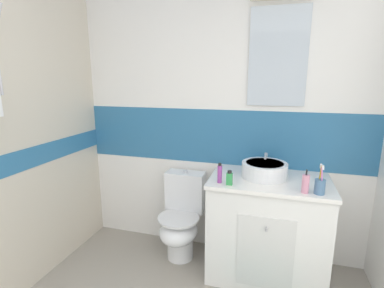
{
  "coord_description": "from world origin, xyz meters",
  "views": [
    {
      "loc": [
        0.48,
        -0.13,
        1.62
      ],
      "look_at": [
        -0.1,
        1.87,
        1.15
      ],
      "focal_mm": 26.85,
      "sensor_mm": 36.0,
      "label": 1
    }
  ],
  "objects_px": {
    "sink_basin": "(264,169)",
    "soap_dispenser": "(306,184)",
    "perfume_flask_small": "(229,178)",
    "toothpaste_tube_upright": "(220,174)",
    "toothbrush_cup": "(320,186)",
    "toilet": "(181,219)"
  },
  "relations": [
    {
      "from": "sink_basin",
      "to": "soap_dispenser",
      "type": "relative_size",
      "value": 2.37
    },
    {
      "from": "sink_basin",
      "to": "soap_dispenser",
      "type": "bearing_deg",
      "value": -42.03
    },
    {
      "from": "soap_dispenser",
      "to": "perfume_flask_small",
      "type": "bearing_deg",
      "value": 179.69
    },
    {
      "from": "toothpaste_tube_upright",
      "to": "soap_dispenser",
      "type": "bearing_deg",
      "value": -2.73
    },
    {
      "from": "sink_basin",
      "to": "toothbrush_cup",
      "type": "height_order",
      "value": "toothbrush_cup"
    },
    {
      "from": "soap_dispenser",
      "to": "perfume_flask_small",
      "type": "relative_size",
      "value": 1.54
    },
    {
      "from": "toothpaste_tube_upright",
      "to": "toothbrush_cup",
      "type": "bearing_deg",
      "value": -1.9
    },
    {
      "from": "toilet",
      "to": "perfume_flask_small",
      "type": "height_order",
      "value": "perfume_flask_small"
    },
    {
      "from": "toothbrush_cup",
      "to": "soap_dispenser",
      "type": "height_order",
      "value": "toothbrush_cup"
    },
    {
      "from": "sink_basin",
      "to": "toilet",
      "type": "distance_m",
      "value": 0.9
    },
    {
      "from": "toothbrush_cup",
      "to": "sink_basin",
      "type": "bearing_deg",
      "value": 146.35
    },
    {
      "from": "sink_basin",
      "to": "toothbrush_cup",
      "type": "bearing_deg",
      "value": -33.65
    },
    {
      "from": "sink_basin",
      "to": "soap_dispenser",
      "type": "xyz_separation_m",
      "value": [
        0.29,
        -0.26,
        0.0
      ]
    },
    {
      "from": "soap_dispenser",
      "to": "toothpaste_tube_upright",
      "type": "height_order",
      "value": "soap_dispenser"
    },
    {
      "from": "sink_basin",
      "to": "toilet",
      "type": "relative_size",
      "value": 0.51
    },
    {
      "from": "toilet",
      "to": "soap_dispenser",
      "type": "relative_size",
      "value": 4.64
    },
    {
      "from": "toothbrush_cup",
      "to": "toothpaste_tube_upright",
      "type": "height_order",
      "value": "toothbrush_cup"
    },
    {
      "from": "sink_basin",
      "to": "soap_dispenser",
      "type": "height_order",
      "value": "soap_dispenser"
    },
    {
      "from": "perfume_flask_small",
      "to": "toothbrush_cup",
      "type": "bearing_deg",
      "value": 0.26
    },
    {
      "from": "toothbrush_cup",
      "to": "toothpaste_tube_upright",
      "type": "bearing_deg",
      "value": 178.1
    },
    {
      "from": "soap_dispenser",
      "to": "toilet",
      "type": "bearing_deg",
      "value": 164.37
    },
    {
      "from": "toothbrush_cup",
      "to": "toothpaste_tube_upright",
      "type": "xyz_separation_m",
      "value": [
        -0.7,
        0.02,
        0.01
      ]
    }
  ]
}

